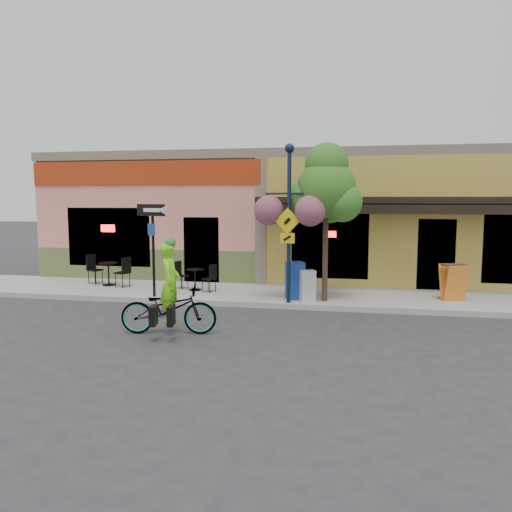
{
  "coord_description": "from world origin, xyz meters",
  "views": [
    {
      "loc": [
        1.91,
        -12.33,
        2.91
      ],
      "look_at": [
        -0.59,
        0.5,
        1.4
      ],
      "focal_mm": 35.0,
      "sensor_mm": 36.0,
      "label": 1
    }
  ],
  "objects_px": {
    "bicycle": "(169,309)",
    "cyclist_rider": "(171,294)",
    "building": "(304,215)",
    "newspaper_box_grey": "(307,286)",
    "newspaper_box_blue": "(295,280)",
    "lamp_post": "(289,224)",
    "street_tree": "(326,222)",
    "one_way_sign": "(153,251)"
  },
  "relations": [
    {
      "from": "cyclist_rider",
      "to": "one_way_sign",
      "type": "distance_m",
      "value": 3.58
    },
    {
      "from": "building",
      "to": "street_tree",
      "type": "xyz_separation_m",
      "value": [
        1.19,
        -6.42,
        0.04
      ]
    },
    {
      "from": "newspaper_box_blue",
      "to": "street_tree",
      "type": "xyz_separation_m",
      "value": [
        0.82,
        -0.11,
        1.63
      ]
    },
    {
      "from": "building",
      "to": "newspaper_box_grey",
      "type": "relative_size",
      "value": 21.71
    },
    {
      "from": "cyclist_rider",
      "to": "street_tree",
      "type": "bearing_deg",
      "value": -51.63
    },
    {
      "from": "bicycle",
      "to": "building",
      "type": "bearing_deg",
      "value": -20.77
    },
    {
      "from": "bicycle",
      "to": "lamp_post",
      "type": "height_order",
      "value": "lamp_post"
    },
    {
      "from": "cyclist_rider",
      "to": "one_way_sign",
      "type": "height_order",
      "value": "one_way_sign"
    },
    {
      "from": "building",
      "to": "newspaper_box_grey",
      "type": "xyz_separation_m",
      "value": [
        0.73,
        -6.53,
        -1.68
      ]
    },
    {
      "from": "building",
      "to": "newspaper_box_grey",
      "type": "height_order",
      "value": "building"
    },
    {
      "from": "cyclist_rider",
      "to": "one_way_sign",
      "type": "relative_size",
      "value": 0.67
    },
    {
      "from": "building",
      "to": "one_way_sign",
      "type": "xyz_separation_m",
      "value": [
        -3.58,
        -6.74,
        -0.8
      ]
    },
    {
      "from": "bicycle",
      "to": "newspaper_box_grey",
      "type": "xyz_separation_m",
      "value": [
        2.69,
        3.32,
        0.03
      ]
    },
    {
      "from": "building",
      "to": "newspaper_box_grey",
      "type": "bearing_deg",
      "value": -83.58
    },
    {
      "from": "lamp_post",
      "to": "one_way_sign",
      "type": "xyz_separation_m",
      "value": [
        -3.84,
        0.11,
        -0.79
      ]
    },
    {
      "from": "building",
      "to": "cyclist_rider",
      "type": "height_order",
      "value": "building"
    },
    {
      "from": "lamp_post",
      "to": "street_tree",
      "type": "xyz_separation_m",
      "value": [
        0.93,
        0.43,
        0.05
      ]
    },
    {
      "from": "bicycle",
      "to": "one_way_sign",
      "type": "height_order",
      "value": "one_way_sign"
    },
    {
      "from": "bicycle",
      "to": "newspaper_box_blue",
      "type": "bearing_deg",
      "value": -42.84
    },
    {
      "from": "newspaper_box_blue",
      "to": "street_tree",
      "type": "relative_size",
      "value": 0.24
    },
    {
      "from": "cyclist_rider",
      "to": "lamp_post",
      "type": "bearing_deg",
      "value": -45.34
    },
    {
      "from": "one_way_sign",
      "to": "newspaper_box_grey",
      "type": "relative_size",
      "value": 3.11
    },
    {
      "from": "bicycle",
      "to": "one_way_sign",
      "type": "distance_m",
      "value": 3.63
    },
    {
      "from": "cyclist_rider",
      "to": "street_tree",
      "type": "xyz_separation_m",
      "value": [
        3.1,
        3.43,
        1.42
      ]
    },
    {
      "from": "building",
      "to": "one_way_sign",
      "type": "bearing_deg",
      "value": -117.97
    },
    {
      "from": "lamp_post",
      "to": "street_tree",
      "type": "height_order",
      "value": "street_tree"
    },
    {
      "from": "newspaper_box_grey",
      "to": "street_tree",
      "type": "xyz_separation_m",
      "value": [
        0.46,
        0.11,
        1.72
      ]
    },
    {
      "from": "bicycle",
      "to": "lamp_post",
      "type": "relative_size",
      "value": 0.49
    },
    {
      "from": "one_way_sign",
      "to": "newspaper_box_blue",
      "type": "height_order",
      "value": "one_way_sign"
    },
    {
      "from": "building",
      "to": "lamp_post",
      "type": "relative_size",
      "value": 4.36
    },
    {
      "from": "lamp_post",
      "to": "street_tree",
      "type": "relative_size",
      "value": 0.98
    },
    {
      "from": "cyclist_rider",
      "to": "newspaper_box_grey",
      "type": "distance_m",
      "value": 4.25
    },
    {
      "from": "bicycle",
      "to": "cyclist_rider",
      "type": "relative_size",
      "value": 1.18
    },
    {
      "from": "building",
      "to": "newspaper_box_blue",
      "type": "xyz_separation_m",
      "value": [
        0.37,
        -6.31,
        -1.59
      ]
    },
    {
      "from": "newspaper_box_grey",
      "to": "street_tree",
      "type": "distance_m",
      "value": 1.78
    },
    {
      "from": "bicycle",
      "to": "cyclist_rider",
      "type": "distance_m",
      "value": 0.33
    },
    {
      "from": "street_tree",
      "to": "newspaper_box_grey",
      "type": "bearing_deg",
      "value": -166.12
    },
    {
      "from": "bicycle",
      "to": "one_way_sign",
      "type": "bearing_deg",
      "value": 17.97
    },
    {
      "from": "building",
      "to": "bicycle",
      "type": "relative_size",
      "value": 8.82
    },
    {
      "from": "bicycle",
      "to": "street_tree",
      "type": "relative_size",
      "value": 0.48
    },
    {
      "from": "cyclist_rider",
      "to": "newspaper_box_blue",
      "type": "xyz_separation_m",
      "value": [
        2.28,
        3.54,
        -0.21
      ]
    },
    {
      "from": "building",
      "to": "lamp_post",
      "type": "bearing_deg",
      "value": -87.83
    }
  ]
}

